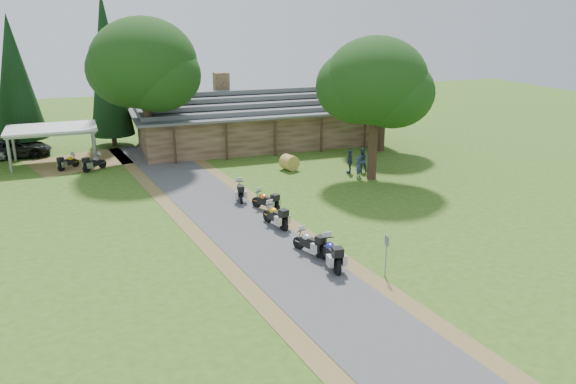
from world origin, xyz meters
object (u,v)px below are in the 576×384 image
object	(u,v)px
carport	(53,145)
motorcycle_row_c	(275,215)
motorcycle_row_a	(331,252)
motorcycle_row_d	(266,200)
motorcycle_row_e	(240,190)
hay_bale	(289,162)
lodge	(259,116)
motorcycle_row_b	(309,242)
motorcycle_carport_b	(94,162)
motorcycle_carport_a	(68,161)
car_dark_suv	(16,144)

from	to	relation	value
carport	motorcycle_row_c	world-z (taller)	carport
carport	motorcycle_row_a	bearing A→B (deg)	-63.85
motorcycle_row_d	motorcycle_row_e	size ratio (longest dim) A/B	1.01
motorcycle_row_c	hay_bale	bearing A→B (deg)	-39.14
motorcycle_row_a	hay_bale	world-z (taller)	motorcycle_row_a
lodge	motorcycle_row_c	size ratio (longest dim) A/B	10.82
motorcycle_row_b	motorcycle_carport_b	distance (m)	21.32
motorcycle_row_e	motorcycle_carport_a	distance (m)	15.07
car_dark_suv	motorcycle_row_c	size ratio (longest dim) A/B	2.86
motorcycle_row_e	car_dark_suv	bearing A→B (deg)	50.59
car_dark_suv	motorcycle_row_a	world-z (taller)	car_dark_suv
car_dark_suv	hay_bale	distance (m)	22.14
motorcycle_carport_b	lodge	bearing A→B (deg)	-21.38
motorcycle_carport_b	hay_bale	bearing A→B (deg)	-57.56
motorcycle_row_b	lodge	bearing A→B (deg)	-34.50
motorcycle_row_b	motorcycle_row_d	xyz separation A→B (m)	(-0.11, 6.65, -0.00)
carport	hay_bale	xyz separation A→B (m)	(16.29, -7.82, -0.84)
motorcycle_row_b	car_dark_suv	bearing A→B (deg)	7.14
lodge	motorcycle_row_b	distance (m)	23.96
motorcycle_row_c	car_dark_suv	bearing A→B (deg)	18.61
lodge	motorcycle_carport_a	distance (m)	16.12
motorcycle_row_a	motorcycle_carport_a	xyz separation A→B (m)	(-11.55, 21.82, -0.13)
hay_bale	car_dark_suv	bearing A→B (deg)	150.49
motorcycle_row_c	motorcycle_row_e	bearing A→B (deg)	-8.74
motorcycle_row_c	motorcycle_carport_a	world-z (taller)	motorcycle_row_c
carport	motorcycle_carport_a	xyz separation A→B (m)	(0.99, -2.18, -0.81)
motorcycle_row_b	carport	bearing A→B (deg)	4.93
motorcycle_row_a	motorcycle_row_c	distance (m)	5.68
motorcycle_row_e	motorcycle_row_a	bearing A→B (deg)	-162.35
motorcycle_row_a	motorcycle_row_b	world-z (taller)	motorcycle_row_a
motorcycle_row_c	motorcycle_carport_b	size ratio (longest dim) A/B	1.09
motorcycle_row_a	motorcycle_carport_a	bearing A→B (deg)	32.77
carport	motorcycle_row_c	xyz separation A→B (m)	(11.74, -18.39, -0.73)
lodge	motorcycle_row_b	world-z (taller)	lodge
motorcycle_row_b	motorcycle_row_e	world-z (taller)	motorcycle_row_b
motorcycle_carport_a	motorcycle_row_a	bearing A→B (deg)	-106.96
lodge	motorcycle_row_b	size ratio (longest dim) A/B	11.43
motorcycle_row_d	hay_bale	xyz separation A→B (m)	(4.26, 7.88, -0.07)
carport	motorcycle_row_b	distance (m)	25.44
car_dark_suv	motorcycle_row_b	size ratio (longest dim) A/B	3.02
car_dark_suv	motorcycle_row_b	distance (m)	29.58
lodge	car_dark_suv	distance (m)	19.78
motorcycle_row_c	motorcycle_row_d	size ratio (longest dim) A/B	1.06
car_dark_suv	hay_bale	bearing A→B (deg)	-118.88
motorcycle_row_b	motorcycle_row_c	world-z (taller)	motorcycle_row_c
motorcycle_row_a	motorcycle_row_b	bearing A→B (deg)	18.72
motorcycle_row_b	motorcycle_carport_a	bearing A→B (deg)	5.35
car_dark_suv	motorcycle_carport_b	distance (m)	8.52
motorcycle_row_e	motorcycle_carport_b	bearing A→B (deg)	49.20
motorcycle_row_e	motorcycle_carport_a	world-z (taller)	motorcycle_row_e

